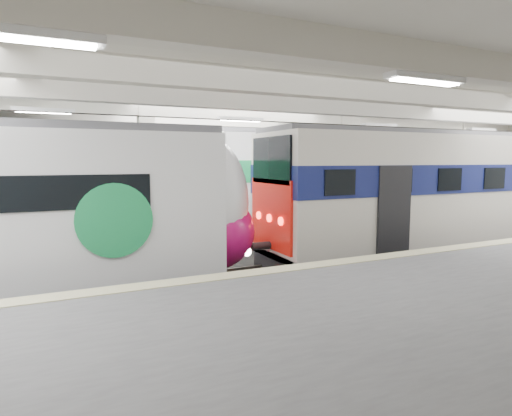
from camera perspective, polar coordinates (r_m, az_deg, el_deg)
station_hall at (r=11.41m, az=5.49°, el=4.80°), size 36.00×24.00×5.75m
modern_emu at (r=11.67m, az=-30.32°, el=-1.24°), size 13.76×2.84×4.44m
older_rer at (r=17.30m, az=22.75°, el=2.07°), size 13.93×3.07×4.57m
far_train at (r=17.08m, az=-24.91°, el=2.23°), size 15.39×3.71×4.82m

